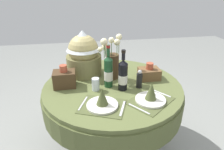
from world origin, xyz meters
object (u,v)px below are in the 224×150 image
object	(u,v)px
gift_tub_back_left	(83,52)
woven_basket_side_left	(64,78)
place_setting_right	(151,96)
wine_bottle_centre	(108,71)
pepper_mill	(139,80)
place_setting_left	(102,101)
flower_vase	(112,60)
dining_table	(113,97)
tumbler_near_right	(96,84)
wine_bottle_left	(123,75)
woven_basket_side_right	(149,73)

from	to	relation	value
gift_tub_back_left	woven_basket_side_left	bearing A→B (deg)	-126.71
place_setting_right	gift_tub_back_left	xyz separation A→B (m)	(-0.49, 0.61, 0.18)
wine_bottle_centre	pepper_mill	size ratio (longest dim) A/B	2.28
place_setting_left	flower_vase	xyz separation A→B (m)	(0.15, 0.46, 0.14)
dining_table	tumbler_near_right	xyz separation A→B (m)	(-0.16, -0.08, 0.20)
flower_vase	tumbler_near_right	distance (m)	0.30
wine_bottle_left	flower_vase	bearing A→B (deg)	103.75
place_setting_left	wine_bottle_centre	size ratio (longest dim) A/B	1.08
dining_table	tumbler_near_right	distance (m)	0.27
pepper_mill	woven_basket_side_left	xyz separation A→B (m)	(-0.65, 0.13, 0.00)
place_setting_right	woven_basket_side_right	bearing A→B (deg)	72.79
wine_bottle_left	pepper_mill	size ratio (longest dim) A/B	2.15
dining_table	wine_bottle_centre	distance (m)	0.29
dining_table	woven_basket_side_left	bearing A→B (deg)	175.17
pepper_mill	gift_tub_back_left	bearing A→B (deg)	140.92
place_setting_right	wine_bottle_centre	xyz separation A→B (m)	(-0.29, 0.29, 0.10)
place_setting_left	flower_vase	distance (m)	0.50
wine_bottle_centre	gift_tub_back_left	size ratio (longest dim) A/B	0.86
place_setting_right	wine_bottle_centre	world-z (taller)	wine_bottle_centre
tumbler_near_right	gift_tub_back_left	distance (m)	0.41
dining_table	gift_tub_back_left	world-z (taller)	gift_tub_back_left
gift_tub_back_left	place_setting_right	bearing A→B (deg)	-51.17
dining_table	pepper_mill	size ratio (longest dim) A/B	7.63
place_setting_right	place_setting_left	bearing A→B (deg)	-178.31
dining_table	gift_tub_back_left	xyz separation A→B (m)	(-0.24, 0.29, 0.37)
dining_table	wine_bottle_left	size ratio (longest dim) A/B	3.55
place_setting_right	gift_tub_back_left	world-z (taller)	gift_tub_back_left
wine_bottle_left	woven_basket_side_left	size ratio (longest dim) A/B	1.76
wine_bottle_centre	tumbler_near_right	size ratio (longest dim) A/B	3.45
wine_bottle_left	gift_tub_back_left	bearing A→B (deg)	128.71
gift_tub_back_left	woven_basket_side_left	xyz separation A→B (m)	(-0.19, -0.25, -0.15)
tumbler_near_right	place_setting_right	bearing A→B (deg)	-30.93
wine_bottle_centre	dining_table	bearing A→B (deg)	33.99
flower_vase	woven_basket_side_left	world-z (taller)	flower_vase
pepper_mill	flower_vase	bearing A→B (deg)	133.57
dining_table	flower_vase	size ratio (longest dim) A/B	3.01
woven_basket_side_left	woven_basket_side_right	size ratio (longest dim) A/B	1.04
wine_bottle_left	place_setting_left	bearing A→B (deg)	-131.96
tumbler_near_right	pepper_mill	size ratio (longest dim) A/B	0.66
place_setting_left	pepper_mill	bearing A→B (deg)	34.08
place_setting_left	gift_tub_back_left	size ratio (longest dim) A/B	0.93
wine_bottle_centre	woven_basket_side_left	xyz separation A→B (m)	(-0.39, 0.06, -0.07)
tumbler_near_right	gift_tub_back_left	world-z (taller)	gift_tub_back_left
place_setting_right	woven_basket_side_right	size ratio (longest dim) A/B	2.19
place_setting_right	flower_vase	bearing A→B (deg)	117.45
woven_basket_side_right	tumbler_near_right	bearing A→B (deg)	-165.36
dining_table	flower_vase	bearing A→B (deg)	83.62
place_setting_right	wine_bottle_left	distance (m)	0.30
wine_bottle_centre	woven_basket_side_right	distance (m)	0.43
tumbler_near_right	woven_basket_side_left	xyz separation A→B (m)	(-0.27, 0.11, 0.02)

